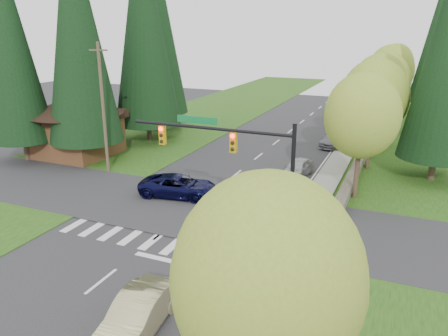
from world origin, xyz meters
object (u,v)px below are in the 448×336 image
Objects in this scene: parked_car_c at (345,125)px; parked_car_e at (359,108)px; parked_car_a at (298,168)px; parked_car_d at (345,119)px; parked_car_b at (335,139)px; suv_navy at (179,186)px; sedan_champagne at (137,315)px.

parked_car_e is at bearing 90.61° from parked_car_c.
parked_car_a is at bearing -92.80° from parked_car_c.
parked_car_d reaches higher than parked_car_e.
parked_car_b reaches higher than parked_car_a.
parked_car_d is at bearing -98.04° from parked_car_e.
suv_navy is at bearing -96.95° from parked_car_d.
suv_navy is 19.21m from parked_car_b.
parked_car_a is 0.94× the size of parked_car_d.
parked_car_d is (6.80, 28.18, -0.01)m from suv_navy.
parked_car_a is 0.95× the size of parked_car_e.
parked_car_b is at bearing 89.81° from parked_car_a.
parked_car_c reaches higher than parked_car_e.
sedan_champagne is 1.06× the size of parked_car_d.
sedan_champagne is 0.86× the size of suv_navy.
parked_car_d is at bearing 100.43° from parked_car_b.
sedan_champagne is 30.66m from parked_car_b.
parked_car_c is at bearing -73.78° from parked_car_d.
parked_car_c reaches higher than parked_car_a.
parked_car_e is (7.41, 37.02, -0.12)m from suv_navy.
parked_car_c is 1.07× the size of parked_car_e.
parked_car_a is at bearing -96.04° from parked_car_e.
parked_car_d is (-0.62, 3.64, -0.02)m from parked_car_c.
parked_car_a is 29.86m from parked_car_e.
sedan_champagne reaches higher than suv_navy.
parked_car_b is 1.11× the size of parked_car_d.
parked_car_b is (2.10, 30.59, -0.06)m from sedan_champagne.
sedan_champagne is 1.07× the size of parked_car_e.
parked_car_a reaches higher than parked_car_e.
parked_car_d is at bearing 94.27° from parked_car_a.
parked_car_a is 21.01m from parked_car_d.
parked_car_c is at bearing 80.98° from sedan_champagne.
suv_navy reaches higher than parked_car_e.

